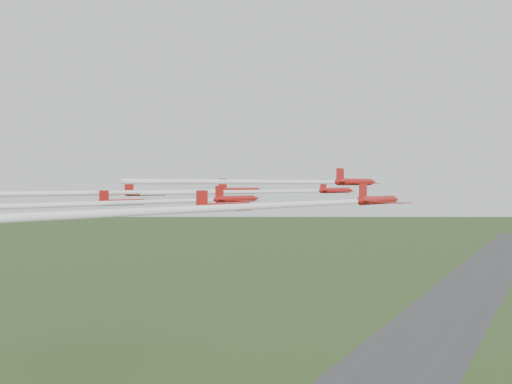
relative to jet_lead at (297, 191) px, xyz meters
The scene contains 9 objects.
runway 192.21m from the jet_lead, 90.76° to the left, with size 38.00×900.00×0.04m, color #353638.
jet_lead is the anchor object (origin of this frame).
jet_row2_left 19.04m from the jet_lead, 146.94° to the right, with size 19.32×51.52×2.96m.
jet_row2_right 17.47m from the jet_lead, 58.02° to the right, with size 17.89×47.63×2.74m.
jet_row3_left 37.49m from the jet_lead, 143.26° to the right, with size 19.24×51.48×2.63m.
jet_row3_mid 36.19m from the jet_lead, 98.75° to the right, with size 15.84×65.21×2.60m.
jet_row3_right 41.96m from the jet_lead, 65.48° to the right, with size 17.03×67.03×2.77m.
jet_row4_left 43.04m from the jet_lead, 120.52° to the right, with size 15.58×49.94×2.44m.
jet_row4_right 44.67m from the jet_lead, 85.33° to the right, with size 14.32×45.43×2.62m.
Camera 1 is at (44.95, -77.99, 58.13)m, focal length 40.00 mm.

